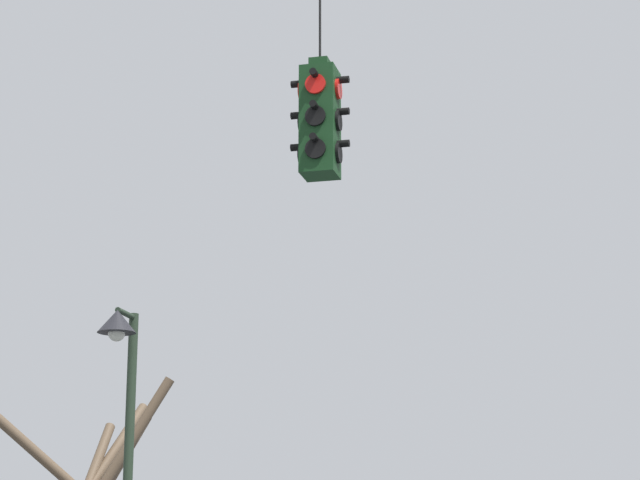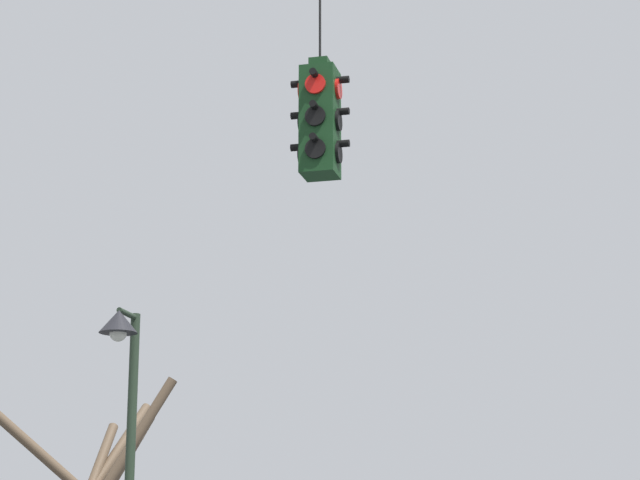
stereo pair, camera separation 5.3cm
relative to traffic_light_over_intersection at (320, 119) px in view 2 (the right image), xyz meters
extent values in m
cube|color=#143819|center=(0.00, 0.00, -0.03)|extent=(0.34, 0.34, 1.09)
cube|color=#143819|center=(0.00, 0.00, 0.56)|extent=(0.19, 0.19, 0.10)
cylinder|color=red|center=(0.00, -0.18, 0.30)|extent=(0.20, 0.03, 0.20)
cylinder|color=black|center=(0.00, -0.23, 0.39)|extent=(0.07, 0.12, 0.07)
cylinder|color=black|center=(0.00, -0.18, -0.03)|extent=(0.20, 0.03, 0.20)
cylinder|color=black|center=(0.00, -0.23, 0.06)|extent=(0.07, 0.12, 0.07)
cylinder|color=black|center=(0.00, -0.18, -0.36)|extent=(0.20, 0.03, 0.20)
cylinder|color=black|center=(0.00, -0.23, -0.27)|extent=(0.07, 0.12, 0.07)
cylinder|color=red|center=(0.00, 0.19, 0.30)|extent=(0.20, 0.03, 0.20)
cylinder|color=black|center=(0.00, 0.23, 0.39)|extent=(0.07, 0.12, 0.07)
cylinder|color=black|center=(0.00, 0.19, -0.03)|extent=(0.20, 0.03, 0.20)
cylinder|color=black|center=(0.00, 0.23, 0.06)|extent=(0.07, 0.12, 0.07)
cylinder|color=black|center=(0.00, 0.19, -0.36)|extent=(0.20, 0.03, 0.20)
cylinder|color=black|center=(0.00, 0.23, -0.27)|extent=(0.07, 0.12, 0.07)
cylinder|color=red|center=(-0.18, 0.00, 0.30)|extent=(0.03, 0.20, 0.20)
cylinder|color=black|center=(-0.23, 0.00, 0.39)|extent=(0.12, 0.07, 0.07)
cylinder|color=black|center=(-0.18, 0.00, -0.03)|extent=(0.03, 0.20, 0.20)
cylinder|color=black|center=(-0.23, 0.00, 0.06)|extent=(0.12, 0.07, 0.07)
cylinder|color=black|center=(-0.18, 0.00, -0.36)|extent=(0.03, 0.20, 0.20)
cylinder|color=black|center=(-0.23, 0.00, -0.27)|extent=(0.12, 0.07, 0.07)
cylinder|color=red|center=(0.19, 0.00, 0.30)|extent=(0.03, 0.20, 0.20)
cylinder|color=black|center=(0.23, 0.00, 0.39)|extent=(0.12, 0.07, 0.07)
cylinder|color=black|center=(0.19, 0.00, -0.03)|extent=(0.03, 0.20, 0.20)
cylinder|color=black|center=(0.23, 0.00, 0.06)|extent=(0.12, 0.07, 0.07)
cylinder|color=black|center=(0.19, 0.00, -0.36)|extent=(0.03, 0.20, 0.20)
cylinder|color=black|center=(0.23, 0.00, -0.27)|extent=(0.12, 0.07, 0.07)
cylinder|color=#233323|center=(-3.30, 3.21, -1.15)|extent=(0.07, 0.53, 0.07)
cone|color=#232328|center=(-3.30, 2.95, -1.29)|extent=(0.48, 0.48, 0.29)
sphere|color=silver|center=(-3.30, 2.95, -1.43)|extent=(0.21, 0.21, 0.21)
cylinder|color=brown|center=(-6.34, 10.19, -2.56)|extent=(1.06, 1.13, 2.14)
cylinder|color=brown|center=(-6.05, 9.97, -2.18)|extent=(1.61, 0.67, 2.60)
cylinder|color=brown|center=(-6.78, 10.35, -2.38)|extent=(0.25, 1.36, 1.56)
cylinder|color=brown|center=(-7.62, 9.06, -2.09)|extent=(1.93, 1.59, 1.92)
cylinder|color=brown|center=(-6.65, 10.82, -2.13)|extent=(0.41, 2.30, 2.00)
camera|label=1|loc=(2.75, -11.03, -4.15)|focal=70.00mm
camera|label=2|loc=(2.80, -11.02, -4.15)|focal=70.00mm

